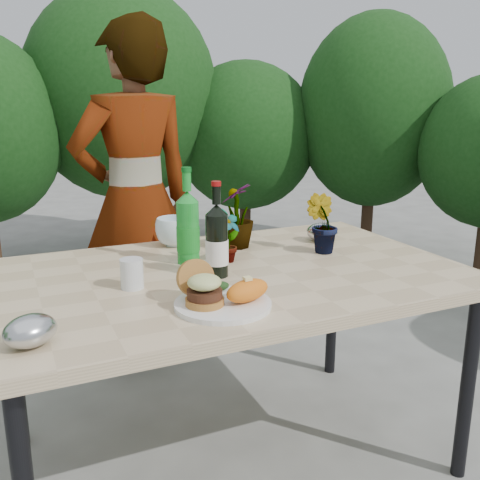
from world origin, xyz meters
name	(u,v)px	position (x,y,z in m)	size (l,w,h in m)	color
ground	(231,458)	(0.00, 0.00, 0.00)	(80.00, 80.00, 0.00)	slate
patio_table	(231,287)	(0.00, 0.00, 0.69)	(1.60, 1.00, 0.75)	#C9AF86
shrub_hedge	(144,127)	(0.16, 1.76, 1.16)	(6.96, 5.22, 2.25)	#382316
dinner_plate	(223,304)	(-0.15, -0.30, 0.76)	(0.28, 0.28, 0.01)	white
burger_stack	(202,287)	(-0.21, -0.28, 0.81)	(0.11, 0.16, 0.11)	#B7722D
sweet_potato	(247,290)	(-0.08, -0.32, 0.80)	(0.15, 0.08, 0.06)	orange
grilled_veg	(216,287)	(-0.13, -0.20, 0.78)	(0.08, 0.05, 0.03)	olive
wine_bottle	(217,242)	(-0.06, -0.03, 0.87)	(0.08, 0.08, 0.32)	black
sparkling_water	(188,229)	(-0.10, 0.15, 0.88)	(0.08, 0.08, 0.35)	#1A8F29
plastic_cup	(132,274)	(-0.35, -0.03, 0.80)	(0.07, 0.07, 0.10)	silver
seedling_left	(228,236)	(0.03, 0.10, 0.85)	(0.10, 0.07, 0.20)	#245C1F
seedling_mid	(322,224)	(0.42, 0.08, 0.86)	(0.12, 0.10, 0.23)	#25561D
seedling_right	(237,216)	(0.15, 0.28, 0.88)	(0.14, 0.14, 0.26)	#23561D
blue_bowl	(174,232)	(-0.08, 0.40, 0.81)	(0.15, 0.15, 0.12)	white
foil_packet_left	(30,331)	(-0.67, -0.34, 0.79)	(0.13, 0.11, 0.08)	#B2B5B9
foil_packet_right	(322,232)	(0.51, 0.21, 0.79)	(0.13, 0.11, 0.08)	silver
person	(136,202)	(-0.11, 0.90, 0.85)	(0.62, 0.41, 1.69)	#9C644E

